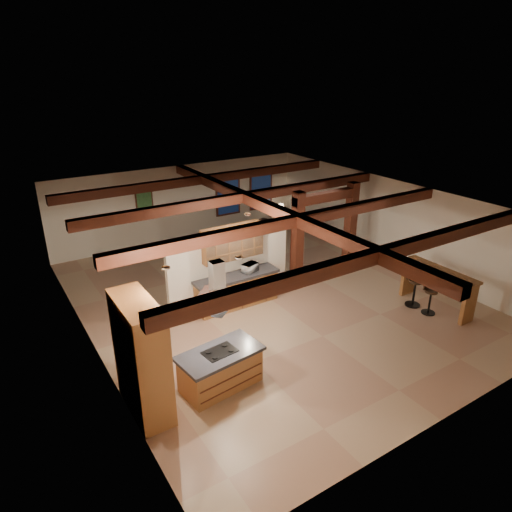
{
  "coord_description": "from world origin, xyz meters",
  "views": [
    {
      "loc": [
        -6.73,
        -9.9,
        6.32
      ],
      "look_at": [
        -0.11,
        0.5,
        1.18
      ],
      "focal_mm": 32.0,
      "sensor_mm": 36.0,
      "label": 1
    }
  ],
  "objects_px": {
    "dining_table": "(233,252)",
    "bar_counter": "(438,282)",
    "sofa": "(250,227)",
    "kitchen_island": "(220,369)"
  },
  "relations": [
    {
      "from": "dining_table",
      "to": "bar_counter",
      "type": "relative_size",
      "value": 0.91
    },
    {
      "from": "dining_table",
      "to": "sofa",
      "type": "xyz_separation_m",
      "value": [
        1.96,
        2.05,
        -0.06
      ]
    },
    {
      "from": "dining_table",
      "to": "sofa",
      "type": "bearing_deg",
      "value": 70.58
    },
    {
      "from": "dining_table",
      "to": "sofa",
      "type": "relative_size",
      "value": 0.99
    },
    {
      "from": "kitchen_island",
      "to": "sofa",
      "type": "relative_size",
      "value": 0.91
    },
    {
      "from": "kitchen_island",
      "to": "dining_table",
      "type": "bearing_deg",
      "value": 58.05
    },
    {
      "from": "kitchen_island",
      "to": "bar_counter",
      "type": "xyz_separation_m",
      "value": [
        6.75,
        -0.21,
        0.35
      ]
    },
    {
      "from": "dining_table",
      "to": "bar_counter",
      "type": "height_order",
      "value": "bar_counter"
    },
    {
      "from": "kitchen_island",
      "to": "dining_table",
      "type": "height_order",
      "value": "kitchen_island"
    },
    {
      "from": "kitchen_island",
      "to": "dining_table",
      "type": "relative_size",
      "value": 0.91
    }
  ]
}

